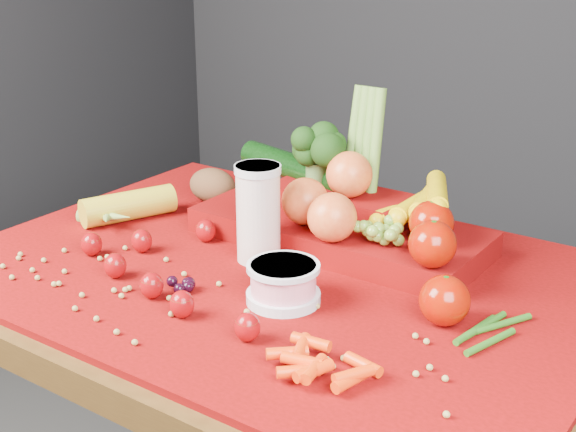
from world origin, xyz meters
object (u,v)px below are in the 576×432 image
Objects in this scene: milk_glass at (258,210)px; yogurt_bowl at (283,282)px; produce_mound at (349,212)px; table at (281,326)px.

yogurt_bowl is at bearing -39.93° from milk_glass.
produce_mound reaches higher than milk_glass.
milk_glass is at bearing 168.61° from table.
table is 0.20m from milk_glass.
milk_glass is 1.48× the size of yogurt_bowl.
milk_glass reaches higher than table.
yogurt_bowl is (0.13, -0.11, -0.06)m from milk_glass.
table is at bearing -11.39° from milk_glass.
milk_glass is (-0.05, 0.01, 0.20)m from table.
table is at bearing -103.45° from produce_mound.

